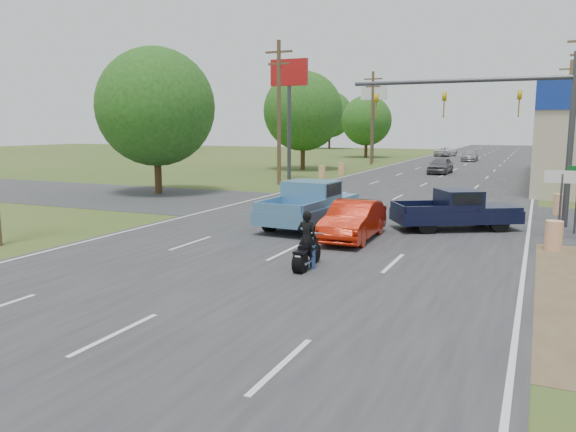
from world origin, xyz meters
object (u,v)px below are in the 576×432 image
at_px(navy_pickup, 458,210).
at_px(blue_pickup, 312,203).
at_px(rider, 307,242).
at_px(motorcycle, 306,255).
at_px(distant_car_grey, 440,166).
at_px(distant_car_silver, 470,156).
at_px(red_convertible, 353,221).
at_px(distant_car_white, 446,152).

bearing_deg(navy_pickup, blue_pickup, -104.37).
bearing_deg(rider, motorcycle, 90.00).
xyz_separation_m(motorcycle, navy_pickup, (3.13, 8.34, 0.39)).
bearing_deg(distant_car_grey, distant_car_silver, 92.03).
xyz_separation_m(red_convertible, blue_pickup, (-2.43, 2.05, 0.25)).
height_order(distant_car_grey, distant_car_white, distant_car_grey).
bearing_deg(distant_car_white, red_convertible, 104.65).
height_order(motorcycle, distant_car_white, distant_car_white).
distance_m(blue_pickup, navy_pickup, 5.86).
bearing_deg(distant_car_silver, distant_car_white, 112.31).
relative_size(navy_pickup, distant_car_white, 1.10).
distance_m(distant_car_silver, distant_car_white, 11.18).
bearing_deg(blue_pickup, distant_car_silver, 93.36).
bearing_deg(blue_pickup, motorcycle, -65.31).
bearing_deg(motorcycle, distant_car_silver, 90.22).
height_order(red_convertible, motorcycle, red_convertible).
relative_size(rider, distant_car_white, 0.34).
xyz_separation_m(red_convertible, rider, (0.06, -4.60, 0.10)).
distance_m(rider, distant_car_white, 67.07).
height_order(distant_car_silver, distant_car_white, distant_car_white).
bearing_deg(motorcycle, blue_pickup, 108.92).
relative_size(navy_pickup, distant_car_grey, 1.21).
bearing_deg(distant_car_silver, navy_pickup, -84.87).
relative_size(blue_pickup, distant_car_grey, 1.37).
bearing_deg(distant_car_grey, navy_pickup, -76.98).
height_order(blue_pickup, distant_car_silver, blue_pickup).
distance_m(red_convertible, distant_car_silver, 51.92).
bearing_deg(blue_pickup, red_convertible, -35.90).
distance_m(motorcycle, distant_car_grey, 35.97).
relative_size(blue_pickup, distant_car_white, 1.25).
height_order(motorcycle, distant_car_grey, distant_car_grey).
xyz_separation_m(motorcycle, rider, (-0.00, 0.04, 0.38)).
xyz_separation_m(rider, distant_car_white, (-6.14, 66.79, -0.16)).
bearing_deg(motorcycle, rider, 90.00).
height_order(navy_pickup, distant_car_white, navy_pickup).
bearing_deg(rider, distant_car_silver, -89.78).
distance_m(red_convertible, distant_car_grey, 31.34).
distance_m(rider, distant_car_grey, 35.94).
xyz_separation_m(navy_pickup, distant_car_grey, (-5.09, 27.58, -0.09)).
relative_size(blue_pickup, distant_car_silver, 1.32).
bearing_deg(rider, blue_pickup, -70.99).
relative_size(red_convertible, distant_car_silver, 0.97).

